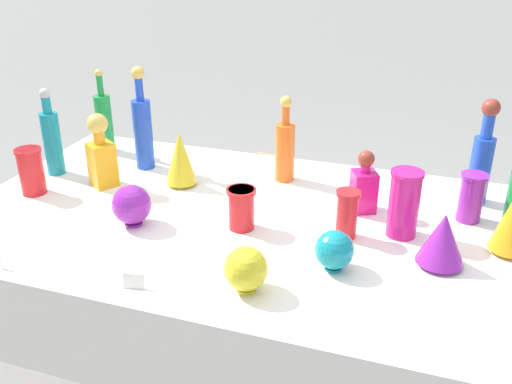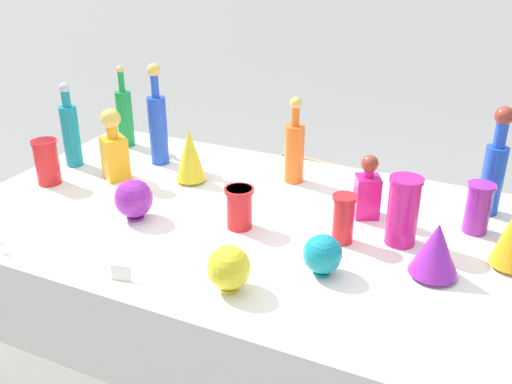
{
  "view_description": "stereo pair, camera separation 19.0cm",
  "coord_description": "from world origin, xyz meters",
  "px_view_note": "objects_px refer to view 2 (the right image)",
  "views": [
    {
      "loc": [
        0.55,
        -1.63,
        1.67
      ],
      "look_at": [
        0.0,
        0.0,
        0.86
      ],
      "focal_mm": 40.0,
      "sensor_mm": 36.0,
      "label": 1
    },
    {
      "loc": [
        0.73,
        -1.56,
        1.67
      ],
      "look_at": [
        0.0,
        0.0,
        0.86
      ],
      "focal_mm": 40.0,
      "sensor_mm": 36.0,
      "label": 2
    }
  ],
  "objects_px": {
    "tall_bottle_0": "(158,124)",
    "slender_vase_1": "(403,209)",
    "round_bowl_3": "(134,199)",
    "tall_bottle_5": "(494,168)",
    "slender_vase_0": "(239,206)",
    "fluted_vase_0": "(436,249)",
    "square_decanter_1": "(367,190)",
    "fluted_vase_2": "(190,155)",
    "round_bowl_1": "(229,268)",
    "tall_bottle_3": "(125,116)",
    "slender_vase_3": "(344,217)",
    "slender_vase_5": "(47,161)",
    "slender_vase_4": "(478,206)",
    "tall_bottle_4": "(293,149)",
    "tall_bottle_2": "(71,132)",
    "square_decanter_0": "(114,148)",
    "round_bowl_2": "(323,254)",
    "cardboard_box_behind_left": "(314,208)"
  },
  "relations": [
    {
      "from": "tall_bottle_0",
      "to": "slender_vase_1",
      "type": "relative_size",
      "value": 1.89
    },
    {
      "from": "round_bowl_3",
      "to": "tall_bottle_5",
      "type": "bearing_deg",
      "value": 26.95
    },
    {
      "from": "slender_vase_0",
      "to": "slender_vase_1",
      "type": "xyz_separation_m",
      "value": [
        0.5,
        0.12,
        0.04
      ]
    },
    {
      "from": "fluted_vase_0",
      "to": "round_bowl_3",
      "type": "relative_size",
      "value": 1.2
    },
    {
      "from": "square_decanter_1",
      "to": "round_bowl_3",
      "type": "bearing_deg",
      "value": -153.91
    },
    {
      "from": "tall_bottle_0",
      "to": "square_decanter_1",
      "type": "xyz_separation_m",
      "value": [
        0.91,
        -0.11,
        -0.07
      ]
    },
    {
      "from": "slender_vase_1",
      "to": "fluted_vase_2",
      "type": "relative_size",
      "value": 1.05
    },
    {
      "from": "round_bowl_1",
      "to": "fluted_vase_2",
      "type": "bearing_deg",
      "value": 128.8
    },
    {
      "from": "tall_bottle_3",
      "to": "round_bowl_3",
      "type": "relative_size",
      "value": 2.6
    },
    {
      "from": "tall_bottle_5",
      "to": "round_bowl_3",
      "type": "bearing_deg",
      "value": -153.05
    },
    {
      "from": "slender_vase_3",
      "to": "fluted_vase_2",
      "type": "relative_size",
      "value": 0.75
    },
    {
      "from": "slender_vase_1",
      "to": "slender_vase_5",
      "type": "xyz_separation_m",
      "value": [
        -1.33,
        -0.11,
        -0.02
      ]
    },
    {
      "from": "slender_vase_4",
      "to": "slender_vase_0",
      "type": "bearing_deg",
      "value": -157.29
    },
    {
      "from": "square_decanter_1",
      "to": "fluted_vase_0",
      "type": "bearing_deg",
      "value": -46.09
    },
    {
      "from": "slender_vase_5",
      "to": "fluted_vase_2",
      "type": "bearing_deg",
      "value": 26.61
    },
    {
      "from": "tall_bottle_4",
      "to": "slender_vase_3",
      "type": "relative_size",
      "value": 2.1
    },
    {
      "from": "tall_bottle_2",
      "to": "slender_vase_1",
      "type": "bearing_deg",
      "value": -3.07
    },
    {
      "from": "tall_bottle_3",
      "to": "square_decanter_0",
      "type": "bearing_deg",
      "value": -59.64
    },
    {
      "from": "tall_bottle_3",
      "to": "tall_bottle_4",
      "type": "bearing_deg",
      "value": -3.73
    },
    {
      "from": "slender_vase_4",
      "to": "round_bowl_1",
      "type": "distance_m",
      "value": 0.85
    },
    {
      "from": "square_decanter_1",
      "to": "slender_vase_3",
      "type": "height_order",
      "value": "square_decanter_1"
    },
    {
      "from": "slender_vase_0",
      "to": "slender_vase_5",
      "type": "distance_m",
      "value": 0.83
    },
    {
      "from": "tall_bottle_0",
      "to": "square_decanter_0",
      "type": "xyz_separation_m",
      "value": [
        -0.06,
        -0.21,
        -0.04
      ]
    },
    {
      "from": "slender_vase_1",
      "to": "fluted_vase_2",
      "type": "distance_m",
      "value": 0.85
    },
    {
      "from": "slender_vase_3",
      "to": "square_decanter_1",
      "type": "bearing_deg",
      "value": 84.17
    },
    {
      "from": "tall_bottle_5",
      "to": "slender_vase_1",
      "type": "distance_m",
      "value": 0.41
    },
    {
      "from": "tall_bottle_3",
      "to": "slender_vase_5",
      "type": "xyz_separation_m",
      "value": [
        -0.02,
        -0.47,
        -0.04
      ]
    },
    {
      "from": "round_bowl_2",
      "to": "tall_bottle_2",
      "type": "bearing_deg",
      "value": 164.0
    },
    {
      "from": "tall_bottle_3",
      "to": "slender_vase_4",
      "type": "distance_m",
      "value": 1.53
    },
    {
      "from": "slender_vase_5",
      "to": "fluted_vase_2",
      "type": "height_order",
      "value": "fluted_vase_2"
    },
    {
      "from": "square_decanter_1",
      "to": "round_bowl_3",
      "type": "distance_m",
      "value": 0.79
    },
    {
      "from": "round_bowl_1",
      "to": "cardboard_box_behind_left",
      "type": "distance_m",
      "value": 1.81
    },
    {
      "from": "tall_bottle_2",
      "to": "round_bowl_2",
      "type": "xyz_separation_m",
      "value": [
        1.2,
        -0.34,
        -0.08
      ]
    },
    {
      "from": "square_decanter_0",
      "to": "slender_vase_5",
      "type": "xyz_separation_m",
      "value": [
        -0.21,
        -0.15,
        -0.04
      ]
    },
    {
      "from": "square_decanter_0",
      "to": "round_bowl_3",
      "type": "bearing_deg",
      "value": -42.9
    },
    {
      "from": "round_bowl_1",
      "to": "slender_vase_3",
      "type": "bearing_deg",
      "value": 61.93
    },
    {
      "from": "fluted_vase_2",
      "to": "round_bowl_3",
      "type": "relative_size",
      "value": 1.52
    },
    {
      "from": "tall_bottle_4",
      "to": "fluted_vase_0",
      "type": "relative_size",
      "value": 2.01
    },
    {
      "from": "tall_bottle_4",
      "to": "slender_vase_5",
      "type": "xyz_separation_m",
      "value": [
        -0.85,
        -0.42,
        -0.04
      ]
    },
    {
      "from": "tall_bottle_3",
      "to": "tall_bottle_5",
      "type": "xyz_separation_m",
      "value": [
        1.54,
        -0.02,
        0.03
      ]
    },
    {
      "from": "slender_vase_0",
      "to": "slender_vase_5",
      "type": "bearing_deg",
      "value": 179.45
    },
    {
      "from": "slender_vase_3",
      "to": "round_bowl_3",
      "type": "relative_size",
      "value": 1.15
    },
    {
      "from": "square_decanter_0",
      "to": "slender_vase_4",
      "type": "height_order",
      "value": "square_decanter_0"
    },
    {
      "from": "fluted_vase_2",
      "to": "tall_bottle_2",
      "type": "bearing_deg",
      "value": -173.69
    },
    {
      "from": "tall_bottle_0",
      "to": "round_bowl_3",
      "type": "relative_size",
      "value": 3.0
    },
    {
      "from": "tall_bottle_0",
      "to": "fluted_vase_0",
      "type": "bearing_deg",
      "value": -18.38
    },
    {
      "from": "slender_vase_3",
      "to": "slender_vase_4",
      "type": "xyz_separation_m",
      "value": [
        0.37,
        0.25,
        0.0
      ]
    },
    {
      "from": "square_decanter_1",
      "to": "slender_vase_4",
      "type": "relative_size",
      "value": 1.32
    },
    {
      "from": "round_bowl_1",
      "to": "cardboard_box_behind_left",
      "type": "height_order",
      "value": "round_bowl_1"
    },
    {
      "from": "square_decanter_0",
      "to": "round_bowl_3",
      "type": "height_order",
      "value": "square_decanter_0"
    }
  ]
}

